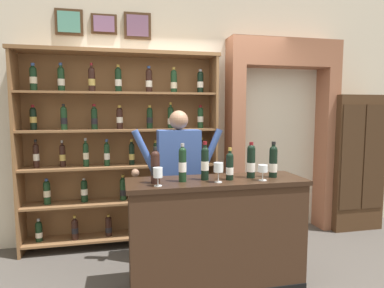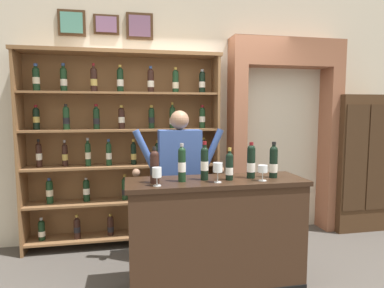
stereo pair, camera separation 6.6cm
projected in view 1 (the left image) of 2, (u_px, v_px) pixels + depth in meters
The scene contains 15 objects.
back_wall at pixel (180, 97), 4.18m from camera, with size 12.00×0.19×3.56m.
wine_shelf at pixel (121, 144), 3.86m from camera, with size 2.30×0.35×2.28m.
archway_doorway at pixel (279, 123), 4.37m from camera, with size 1.48×0.45×2.51m.
side_cabinet at pixel (352, 162), 4.50m from camera, with size 0.71×0.43×1.81m.
tasting_counter at pixel (216, 234), 2.95m from camera, with size 1.58×0.50×1.00m.
shopkeeper at pixel (179, 169), 3.43m from camera, with size 0.97×0.22×1.61m.
tasting_bottle_brunello at pixel (155, 166), 2.73m from camera, with size 0.08×0.08×0.31m.
tasting_bottle_bianco at pixel (183, 164), 2.79m from camera, with size 0.07×0.07×0.33m.
tasting_bottle_grappa at pixel (205, 162), 2.86m from camera, with size 0.07×0.07×0.34m.
tasting_bottle_vin_santo at pixel (230, 166), 2.87m from camera, with size 0.07×0.07×0.28m.
tasting_bottle_super_tuscan at pixel (251, 161), 2.95m from camera, with size 0.07×0.07×0.32m.
tasting_bottle_chianti at pixel (273, 161), 2.98m from camera, with size 0.07×0.07×0.33m.
wine_glass_right at pixel (218, 168), 2.77m from camera, with size 0.08×0.08×0.17m.
wine_glass_spare at pixel (263, 169), 2.84m from camera, with size 0.08×0.08×0.14m.
wine_glass_left at pixel (158, 174), 2.63m from camera, with size 0.08×0.08×0.15m.
Camera 1 is at (-0.76, -2.74, 1.61)m, focal length 30.74 mm.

